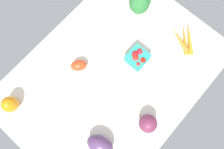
# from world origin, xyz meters

# --- Properties ---
(tablecloth) EXTENTS (1.04, 0.76, 0.02)m
(tablecloth) POSITION_xyz_m (0.00, 0.00, 0.01)
(tablecloth) COLOR silver
(tablecloth) RESTS_ON ground
(carrot_bunch) EXTENTS (0.16, 0.17, 0.03)m
(carrot_bunch) POSITION_xyz_m (0.38, -0.15, 0.03)
(carrot_bunch) COLOR orange
(carrot_bunch) RESTS_ON tablecloth
(berry_basket) EXTENTS (0.09, 0.09, 0.07)m
(berry_basket) POSITION_xyz_m (0.14, -0.04, 0.05)
(berry_basket) COLOR teal
(berry_basket) RESTS_ON tablecloth
(roma_tomato) EXTENTS (0.09, 0.09, 0.05)m
(roma_tomato) POSITION_xyz_m (-0.07, 0.15, 0.05)
(roma_tomato) COLOR red
(roma_tomato) RESTS_ON tablecloth
(eggplant) EXTENTS (0.11, 0.14, 0.08)m
(eggplant) POSITION_xyz_m (-0.27, -0.17, 0.06)
(eggplant) COLOR #553762
(eggplant) RESTS_ON tablecloth
(broccoli_head) EXTENTS (0.10, 0.11, 0.13)m
(broccoli_head) POSITION_xyz_m (0.34, 0.13, 0.10)
(broccoli_head) COLOR #A9BF86
(broccoli_head) RESTS_ON tablecloth
(red_onion_near_basket) EXTENTS (0.08, 0.08, 0.08)m
(red_onion_near_basket) POSITION_xyz_m (-0.06, -0.27, 0.06)
(red_onion_near_basket) COLOR #6F2C4A
(red_onion_near_basket) RESTS_ON tablecloth
(bell_pepper_orange) EXTENTS (0.09, 0.09, 0.09)m
(bell_pepper_orange) POSITION_xyz_m (-0.41, 0.25, 0.07)
(bell_pepper_orange) COLOR orange
(bell_pepper_orange) RESTS_ON tablecloth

